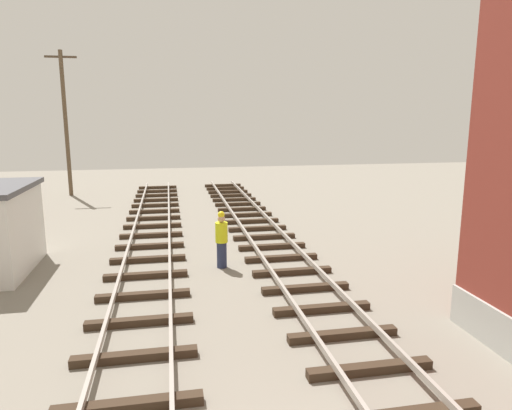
# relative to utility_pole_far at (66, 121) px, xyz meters

# --- Properties ---
(utility_pole_far) EXTENTS (1.80, 0.24, 8.68)m
(utility_pole_far) POSITION_rel_utility_pole_far_xyz_m (0.00, 0.00, 0.00)
(utility_pole_far) COLOR brown
(utility_pole_far) RESTS_ON ground
(track_worker_foreground) EXTENTS (0.40, 0.40, 1.87)m
(track_worker_foreground) POSITION_rel_utility_pole_far_xyz_m (7.63, -15.52, -3.61)
(track_worker_foreground) COLOR #262D4C
(track_worker_foreground) RESTS_ON ground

